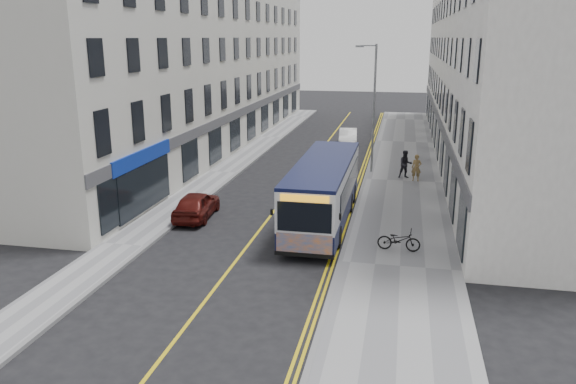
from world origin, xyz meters
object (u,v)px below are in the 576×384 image
at_px(bicycle, 399,240).
at_px(pedestrian_far, 406,164).
at_px(pedestrian_near, 416,168).
at_px(car_white, 348,137).
at_px(car_maroon, 196,205).
at_px(streetlamp, 373,104).
at_px(city_bus, 324,190).

xyz_separation_m(bicycle, pedestrian_far, (0.19, 12.32, 0.40)).
bearing_deg(pedestrian_near, car_white, 119.86).
bearing_deg(car_maroon, streetlamp, -128.55).
height_order(pedestrian_near, car_maroon, pedestrian_near).
bearing_deg(car_maroon, city_bus, -179.31).
relative_size(streetlamp, car_maroon, 2.09).
height_order(city_bus, pedestrian_near, city_bus).
xyz_separation_m(city_bus, car_maroon, (-6.05, -0.48, -0.96)).
distance_m(pedestrian_near, car_white, 12.38).
xyz_separation_m(streetlamp, bicycle, (1.99, -13.62, -3.82)).
distance_m(streetlamp, car_maroon, 13.80).
distance_m(city_bus, car_maroon, 6.14).
height_order(city_bus, car_white, city_bus).
distance_m(pedestrian_near, pedestrian_far, 0.89).
distance_m(streetlamp, car_white, 10.32).
bearing_deg(bicycle, pedestrian_near, -1.26).
xyz_separation_m(pedestrian_near, car_maroon, (-10.39, -9.00, -0.26)).
bearing_deg(streetlamp, pedestrian_near, -34.15).
distance_m(bicycle, car_white, 23.36).
bearing_deg(car_maroon, pedestrian_far, -139.21).
bearing_deg(car_maroon, bicycle, 160.37).
xyz_separation_m(streetlamp, car_white, (-2.37, 9.33, -3.73)).
xyz_separation_m(city_bus, pedestrian_near, (4.34, 8.53, -0.70)).
distance_m(car_white, car_maroon, 20.90).
bearing_deg(pedestrian_far, city_bus, -126.89).
xyz_separation_m(streetlamp, car_maroon, (-7.57, -10.92, -3.73)).
bearing_deg(pedestrian_far, bicycle, -105.71).
bearing_deg(pedestrian_far, pedestrian_near, -58.51).
xyz_separation_m(bicycle, car_maroon, (-9.56, 2.71, 0.09)).
distance_m(pedestrian_near, car_maroon, 13.75).
distance_m(city_bus, car_white, 19.81).
bearing_deg(car_maroon, pedestrian_near, -142.89).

